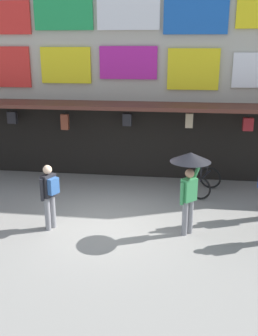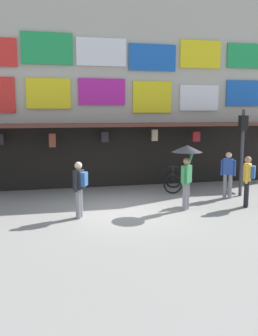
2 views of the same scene
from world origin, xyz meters
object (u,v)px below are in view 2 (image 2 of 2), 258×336
object	(u,v)px
traffic_light_far	(242,139)
pedestrian_in_white	(80,185)
pedestrian_in_blue	(228,172)
pedestrian_with_umbrella	(187,159)
pedestrian_in_yellow	(248,178)
bicycle_parked	(173,181)

from	to	relation	value
traffic_light_far	pedestrian_in_white	distance (m)	6.43
pedestrian_in_blue	traffic_light_far	bearing A→B (deg)	20.72
traffic_light_far	pedestrian_in_blue	xyz separation A→B (m)	(-0.65, -0.25, -1.19)
traffic_light_far	pedestrian_with_umbrella	size ratio (longest dim) A/B	1.54
pedestrian_in_yellow	pedestrian_in_blue	bearing A→B (deg)	90.94
traffic_light_far	pedestrian_with_umbrella	xyz separation A→B (m)	(-2.72, -1.42, -0.50)
traffic_light_far	pedestrian_in_blue	world-z (taller)	traffic_light_far
bicycle_parked	pedestrian_in_blue	distance (m)	2.29
traffic_light_far	bicycle_parked	distance (m)	3.10
pedestrian_in_white	pedestrian_with_umbrella	bearing A→B (deg)	3.18
pedestrian_with_umbrella	bicycle_parked	bearing A→B (deg)	78.63
traffic_light_far	pedestrian_in_blue	bearing A→B (deg)	-159.28
bicycle_parked	pedestrian_in_white	world-z (taller)	pedestrian_in_white
pedestrian_in_blue	pedestrian_in_white	size ratio (longest dim) A/B	1.00
pedestrian_in_white	bicycle_parked	bearing A→B (deg)	37.10
pedestrian_in_blue	pedestrian_in_yellow	size ratio (longest dim) A/B	1.00
pedestrian_in_blue	pedestrian_in_white	bearing A→B (deg)	-166.01
pedestrian_in_blue	bicycle_parked	bearing A→B (deg)	132.61
pedestrian_with_umbrella	pedestrian_in_yellow	size ratio (longest dim) A/B	1.24
bicycle_parked	pedestrian_in_blue	world-z (taller)	pedestrian_in_blue
traffic_light_far	bicycle_parked	bearing A→B (deg)	147.20
traffic_light_far	pedestrian_with_umbrella	distance (m)	3.11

